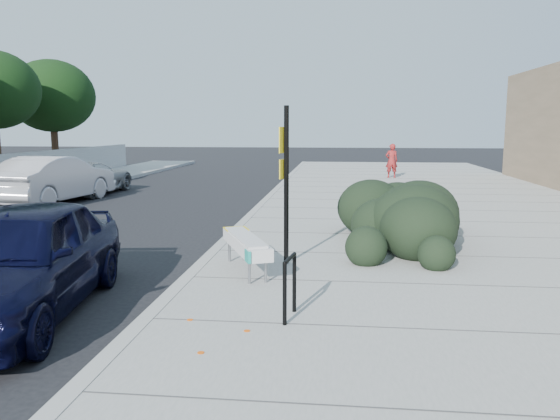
{
  "coord_description": "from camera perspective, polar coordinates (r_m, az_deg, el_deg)",
  "views": [
    {
      "loc": [
        2.49,
        -8.6,
        2.64
      ],
      "look_at": [
        1.34,
        1.97,
        1.0
      ],
      "focal_mm": 35.0,
      "sensor_mm": 36.0,
      "label": 1
    }
  ],
  "objects": [
    {
      "name": "tree_far_f",
      "position": [
        31.45,
        -22.72,
        10.91
      ],
      "size": [
        4.4,
        4.4,
        6.07
      ],
      "color": "#332114",
      "rests_on": "ground"
    },
    {
      "name": "hedge",
      "position": [
        11.9,
        13.41,
        0.49
      ],
      "size": [
        2.6,
        4.6,
        1.65
      ],
      "primitive_type": "ellipsoid",
      "rotation": [
        0.0,
        0.0,
        0.09
      ],
      "color": "black",
      "rests_on": "sidewalk_near"
    },
    {
      "name": "bench",
      "position": [
        9.42,
        -3.58,
        -3.55
      ],
      "size": [
        1.17,
        2.04,
        0.61
      ],
      "rotation": [
        0.0,
        0.0,
        0.41
      ],
      "color": "gray",
      "rests_on": "sidewalk_near"
    },
    {
      "name": "curb_near",
      "position": [
        14.06,
        -4.12,
        -1.73
      ],
      "size": [
        0.22,
        50.0,
        0.17
      ],
      "primitive_type": "cube",
      "color": "#9E9E99",
      "rests_on": "ground"
    },
    {
      "name": "sign_post",
      "position": [
        9.76,
        0.58,
        3.56
      ],
      "size": [
        0.16,
        0.31,
        2.85
      ],
      "rotation": [
        0.0,
        0.0,
        -0.37
      ],
      "color": "black",
      "rests_on": "sidewalk_near"
    },
    {
      "name": "suv_silver",
      "position": [
        22.76,
        -19.37,
        3.2
      ],
      "size": [
        2.27,
        4.61,
        1.26
      ],
      "primitive_type": "imported",
      "rotation": [
        0.0,
        0.0,
        3.1
      ],
      "color": "gray",
      "rests_on": "ground"
    },
    {
      "name": "ground",
      "position": [
        9.34,
        -9.64,
        -7.79
      ],
      "size": [
        120.0,
        120.0,
        0.0
      ],
      "primitive_type": "plane",
      "color": "black",
      "rests_on": "ground"
    },
    {
      "name": "pedestrian",
      "position": [
        27.14,
        11.58,
        5.07
      ],
      "size": [
        0.65,
        0.47,
        1.65
      ],
      "primitive_type": "imported",
      "rotation": [
        0.0,
        0.0,
        3.28
      ],
      "color": "maroon",
      "rests_on": "sidewalk_near"
    },
    {
      "name": "bike_rack",
      "position": [
        7.13,
        1.02,
        -7.44
      ],
      "size": [
        0.13,
        0.56,
        0.83
      ],
      "rotation": [
        0.0,
        0.0,
        -0.16
      ],
      "color": "black",
      "rests_on": "sidewalk_near"
    },
    {
      "name": "wagon_silver",
      "position": [
        20.39,
        -22.44,
        2.97
      ],
      "size": [
        2.38,
        5.16,
        1.64
      ],
      "primitive_type": "imported",
      "rotation": [
        0.0,
        0.0,
        3.01
      ],
      "color": "#B1B0B5",
      "rests_on": "ground"
    },
    {
      "name": "sedan_navy",
      "position": [
        8.46,
        -25.67,
        -4.65
      ],
      "size": [
        2.52,
        4.92,
        1.6
      ],
      "primitive_type": "imported",
      "rotation": [
        0.0,
        0.0,
        0.14
      ],
      "color": "black",
      "rests_on": "ground"
    },
    {
      "name": "sidewalk_near",
      "position": [
        14.19,
        18.75,
        -2.12
      ],
      "size": [
        11.2,
        50.0,
        0.15
      ],
      "primitive_type": "cube",
      "color": "gray",
      "rests_on": "ground"
    }
  ]
}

